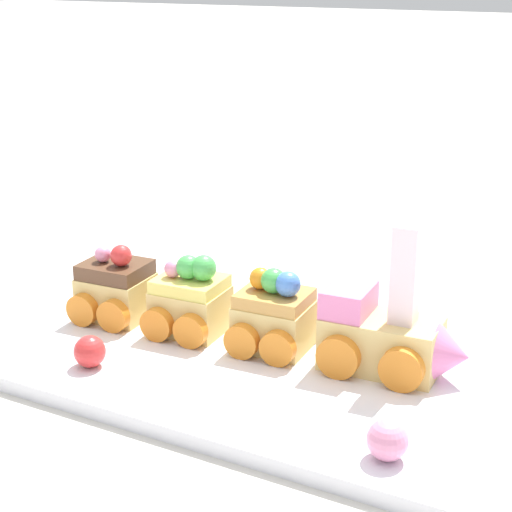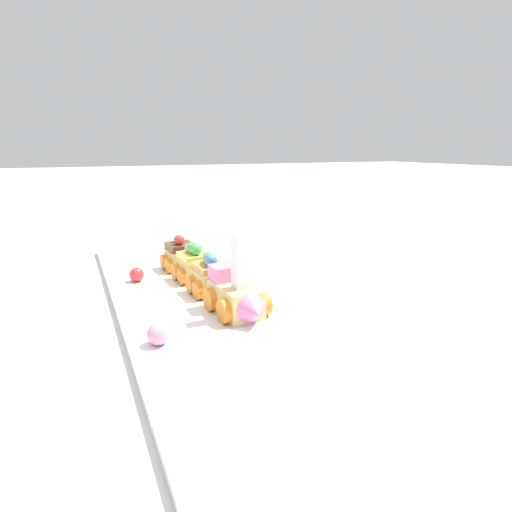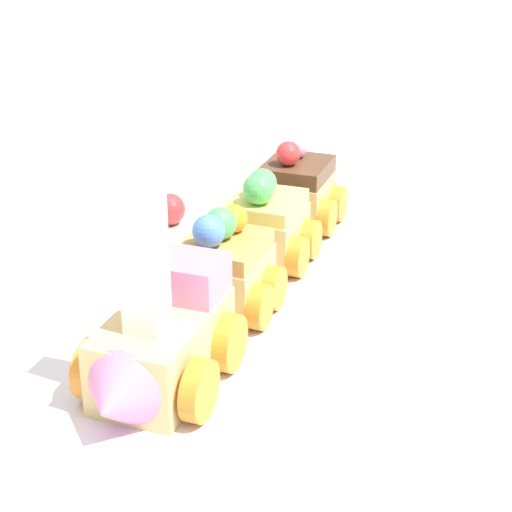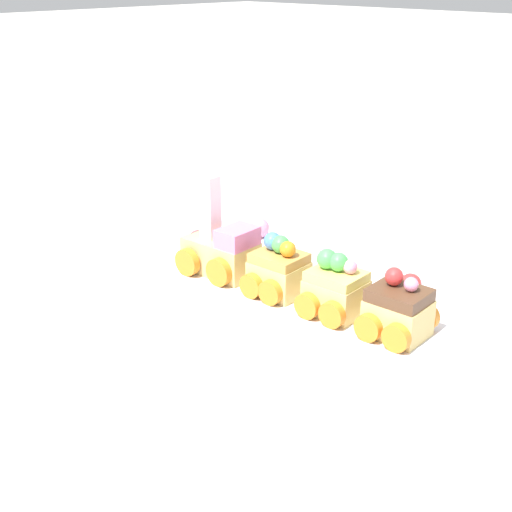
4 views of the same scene
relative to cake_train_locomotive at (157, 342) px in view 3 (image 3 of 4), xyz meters
The scene contains 7 objects.
ground_plane 0.12m from the cake_train_locomotive, 163.23° to the left, with size 10.00×10.00×0.00m, color beige.
display_board 0.12m from the cake_train_locomotive, 163.23° to the left, with size 0.74×0.37×0.01m, color white.
cake_train_locomotive is the anchor object (origin of this frame).
cake_car_caramel 0.09m from the cake_train_locomotive, behind, with size 0.06×0.07×0.07m.
cake_car_lemon 0.17m from the cake_train_locomotive, behind, with size 0.06×0.07×0.07m.
cake_car_chocolate 0.24m from the cake_train_locomotive, behind, with size 0.06×0.07×0.07m.
gumball_red 0.23m from the cake_train_locomotive, 152.70° to the right, with size 0.02×0.02×0.02m, color red.
Camera 3 is at (0.44, 0.17, 0.27)m, focal length 60.00 mm.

